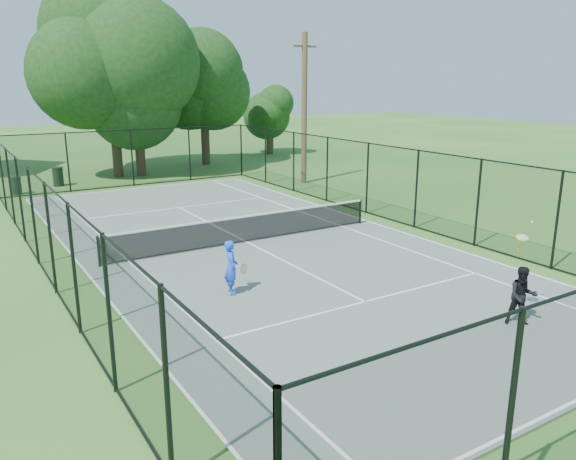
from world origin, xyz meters
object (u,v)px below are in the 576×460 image
trash_bin_right (58,177)px  trash_bin_left (16,186)px  utility_pole (304,109)px  player_black (522,296)px  player_blue (231,267)px  tennis_net (247,228)px

trash_bin_right → trash_bin_left: bearing=-148.7°
trash_bin_right → utility_pole: (11.73, -6.09, 3.51)m
trash_bin_left → utility_pole: 15.17m
player_black → player_blue: bearing=132.3°
trash_bin_left → player_blue: player_blue is taller
tennis_net → player_black: 9.56m
trash_bin_right → player_blue: player_blue is taller
tennis_net → player_black: player_black is taller
player_blue → player_black: bearing=-47.7°
utility_pole → player_blue: (-10.89, -13.07, -3.24)m
trash_bin_left → player_blue: size_ratio=0.61×
trash_bin_right → utility_pole: utility_pole is taller
trash_bin_right → player_black: player_black is taller
trash_bin_left → player_black: (7.85, -23.04, 0.31)m
tennis_net → trash_bin_right: 15.48m
trash_bin_right → player_black: bearing=-77.0°
tennis_net → trash_bin_left: (-5.68, 13.73, -0.13)m
tennis_net → player_black: (2.17, -9.31, 0.18)m
trash_bin_right → player_blue: 19.18m
trash_bin_left → trash_bin_right: bearing=31.3°
tennis_net → utility_pole: bearing=47.3°
tennis_net → trash_bin_right: trash_bin_right is taller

